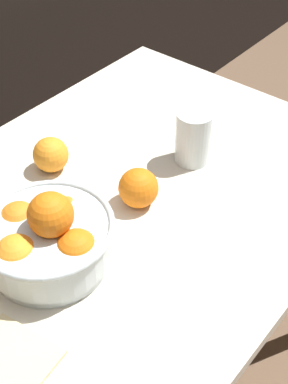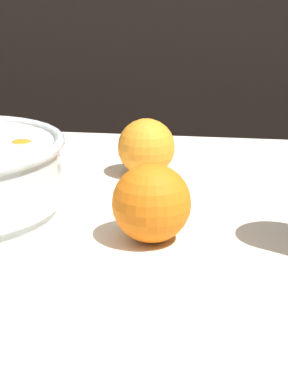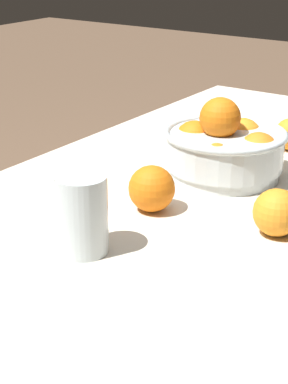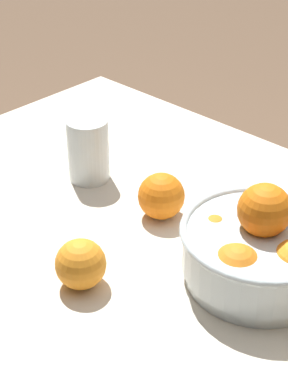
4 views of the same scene
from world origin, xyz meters
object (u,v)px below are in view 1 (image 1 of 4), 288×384
orange_loose_aside (51,155)px  juice_glass (193,139)px  fruit_bowl (48,239)px  orange_loose_front (138,188)px

orange_loose_aside → juice_glass: bearing=-44.7°
fruit_bowl → juice_glass: size_ratio=1.96×
orange_loose_front → orange_loose_aside: size_ratio=1.06×
fruit_bowl → orange_loose_aside: bearing=46.0°
orange_loose_aside → orange_loose_front: bearing=-80.9°
juice_glass → orange_loose_front: 0.19m
fruit_bowl → orange_loose_front: bearing=-6.4°
fruit_bowl → orange_loose_aside: 0.27m
orange_loose_front → orange_loose_aside: orange_loose_front is taller
juice_glass → orange_loose_front: juice_glass is taller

